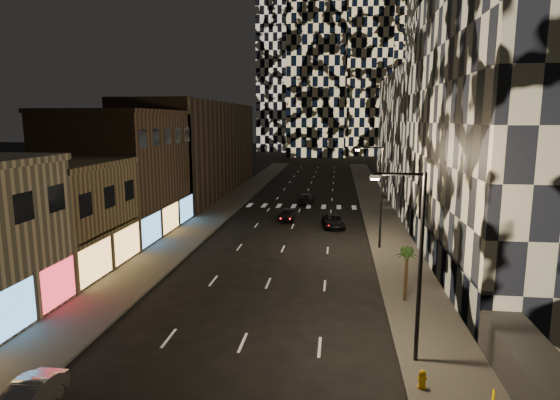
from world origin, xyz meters
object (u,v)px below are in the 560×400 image
(streetlight_near, at_px, (415,254))
(car_silver_parked, at_px, (26,400))
(palm_tree, at_px, (407,257))
(car_dark_midlane, at_px, (287,214))
(car_dark_rightlane, at_px, (334,221))
(car_dark_oncoming, at_px, (306,198))
(streetlight_far, at_px, (379,190))
(fire_hydrant, at_px, (422,379))

(streetlight_near, relative_size, car_silver_parked, 2.29)
(streetlight_near, height_order, palm_tree, streetlight_near)
(car_dark_midlane, xyz_separation_m, palm_tree, (10.04, -23.44, 2.32))
(car_silver_parked, bearing_deg, car_dark_midlane, 80.64)
(car_silver_parked, height_order, car_dark_rightlane, car_dark_rightlane)
(streetlight_near, distance_m, palm_tree, 7.97)
(car_dark_oncoming, relative_size, palm_tree, 1.38)
(streetlight_far, bearing_deg, palm_tree, -86.41)
(car_dark_midlane, height_order, car_dark_oncoming, car_dark_oncoming)
(car_dark_rightlane, bearing_deg, fire_hydrant, -89.78)
(car_silver_parked, relative_size, palm_tree, 1.13)
(streetlight_near, bearing_deg, car_dark_midlane, 106.63)
(car_silver_parked, bearing_deg, palm_tree, 39.99)
(car_dark_rightlane, bearing_deg, streetlight_far, -71.62)
(car_dark_rightlane, height_order, palm_tree, palm_tree)
(car_silver_parked, bearing_deg, streetlight_near, 21.32)
(car_dark_midlane, relative_size, palm_tree, 1.17)
(car_dark_oncoming, distance_m, car_dark_rightlane, 14.65)
(car_silver_parked, height_order, fire_hydrant, car_silver_parked)
(car_dark_midlane, distance_m, car_dark_rightlane, 6.05)
(streetlight_far, xyz_separation_m, car_dark_midlane, (-9.26, 11.02, -4.66))
(fire_hydrant, bearing_deg, car_dark_midlane, 105.74)
(car_dark_midlane, height_order, car_dark_rightlane, car_dark_midlane)
(car_dark_rightlane, bearing_deg, streetlight_near, -89.43)
(streetlight_near, height_order, car_dark_midlane, streetlight_near)
(car_dark_oncoming, bearing_deg, fire_hydrant, 102.83)
(palm_tree, bearing_deg, car_dark_midlane, 113.19)
(car_dark_midlane, relative_size, fire_hydrant, 5.01)
(streetlight_near, relative_size, palm_tree, 2.59)
(car_dark_oncoming, bearing_deg, palm_tree, 106.65)
(streetlight_near, height_order, fire_hydrant, streetlight_near)
(car_dark_midlane, height_order, fire_hydrant, car_dark_midlane)
(streetlight_near, distance_m, car_dark_midlane, 32.70)
(car_dark_rightlane, xyz_separation_m, palm_tree, (4.71, -20.57, 2.36))
(streetlight_far, height_order, car_dark_oncoming, streetlight_far)
(streetlight_near, bearing_deg, car_dark_rightlane, 97.95)
(car_dark_oncoming, height_order, car_dark_rightlane, car_dark_oncoming)
(streetlight_near, bearing_deg, fire_hydrant, -86.49)
(streetlight_near, xyz_separation_m, fire_hydrant, (0.15, -2.36, -4.82))
(car_dark_rightlane, bearing_deg, car_dark_oncoming, 98.15)
(car_dark_midlane, height_order, palm_tree, palm_tree)
(car_silver_parked, xyz_separation_m, palm_tree, (16.33, 13.56, 2.37))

